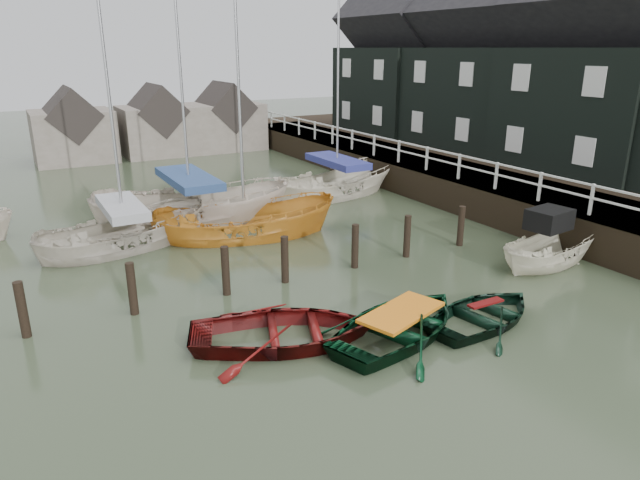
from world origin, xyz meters
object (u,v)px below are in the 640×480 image
rowboat_dkgreen (484,322)px  motorboat (549,260)px  sailboat_d (337,193)px  sailboat_a (126,245)px  sailboat_b (192,221)px  rowboat_green (400,336)px  rowboat_red (285,343)px  sailboat_c (245,235)px

rowboat_dkgreen → motorboat: bearing=-77.7°
motorboat → sailboat_d: sailboat_d is taller
sailboat_a → sailboat_b: 3.35m
rowboat_green → sailboat_a: bearing=5.1°
motorboat → sailboat_d: 11.03m
motorboat → sailboat_a: size_ratio=0.40×
sailboat_a → sailboat_d: sailboat_d is taller
rowboat_red → sailboat_b: (1.00, 10.49, 0.06)m
motorboat → rowboat_dkgreen: bearing=106.0°
rowboat_dkgreen → motorboat: motorboat is taller
rowboat_green → rowboat_dkgreen: bearing=-120.2°
rowboat_green → sailboat_b: (-1.53, 11.53, 0.06)m
sailboat_a → rowboat_red: bearing=179.0°
sailboat_c → sailboat_d: size_ratio=0.80×
rowboat_red → motorboat: size_ratio=0.98×
rowboat_red → sailboat_a: size_ratio=0.39×
rowboat_green → rowboat_red: bearing=48.7°
sailboat_a → sailboat_d: bearing=-87.4°
rowboat_red → sailboat_b: bearing=15.2°
rowboat_green → rowboat_dkgreen: size_ratio=1.19×
sailboat_a → sailboat_b: bearing=-71.1°
sailboat_a → sailboat_c: (4.04, -0.86, -0.06)m
rowboat_dkgreen → sailboat_a: 12.17m
motorboat → sailboat_b: 13.10m
rowboat_red → rowboat_green: 2.74m
rowboat_green → motorboat: (7.04, 1.62, 0.10)m
rowboat_red → sailboat_d: size_ratio=0.33×
rowboat_dkgreen → sailboat_b: size_ratio=0.32×
sailboat_a → rowboat_green: bearing=-168.8°
rowboat_green → motorboat: motorboat is taller
rowboat_dkgreen → motorboat: size_ratio=0.79×
sailboat_b → rowboat_dkgreen: bearing=-140.6°
rowboat_red → sailboat_a: 8.92m
rowboat_green → rowboat_dkgreen: (2.24, -0.44, 0.00)m
motorboat → sailboat_b: bearing=33.6°
rowboat_dkgreen → sailboat_d: sailboat_d is taller
sailboat_b → sailboat_d: 7.34m
rowboat_dkgreen → sailboat_c: size_ratio=0.34×
rowboat_red → rowboat_dkgreen: 5.00m
motorboat → sailboat_c: size_ratio=0.43×
motorboat → sailboat_b: sailboat_b is taller
sailboat_b → sailboat_c: bearing=-133.8°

